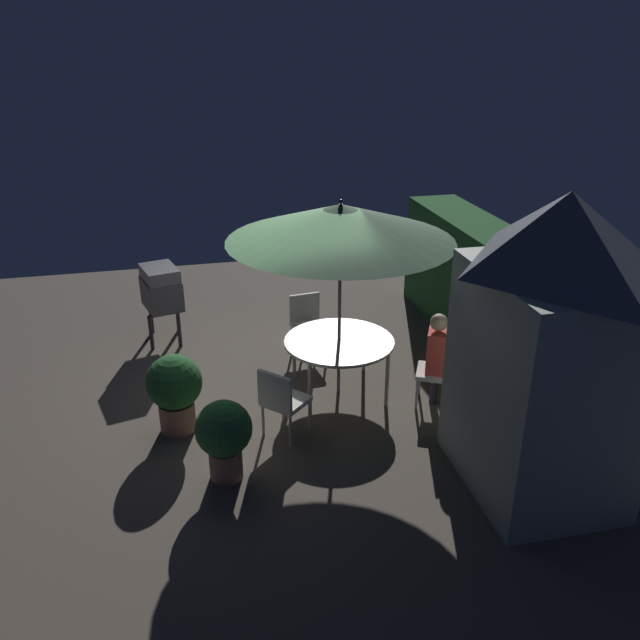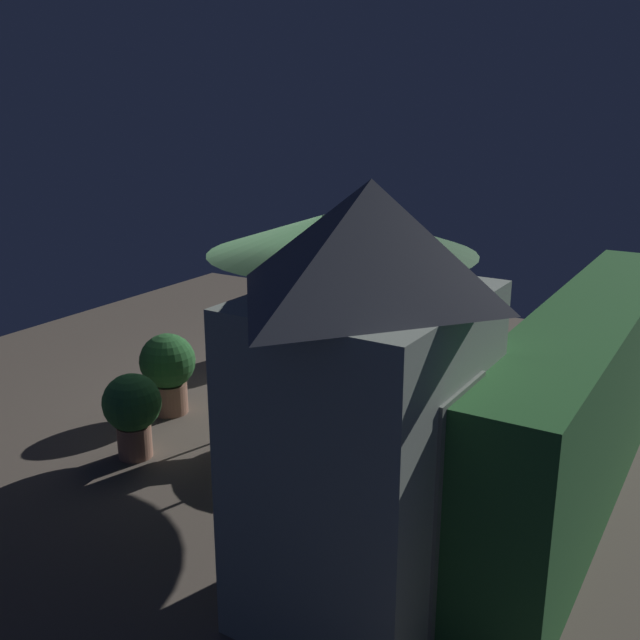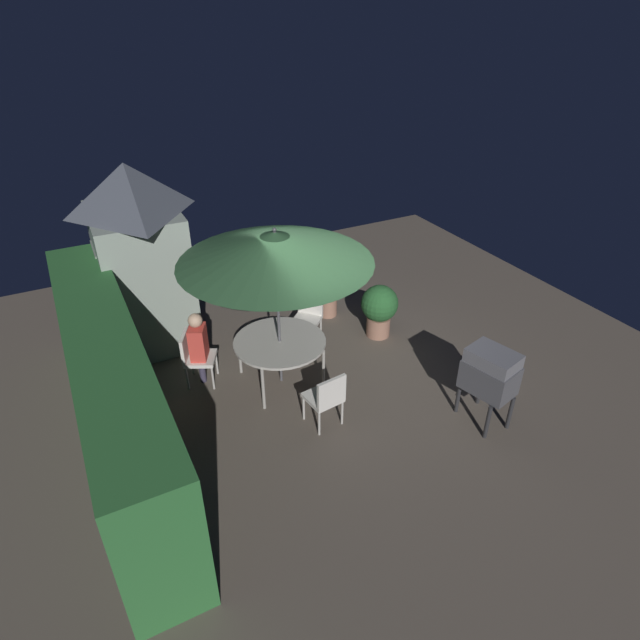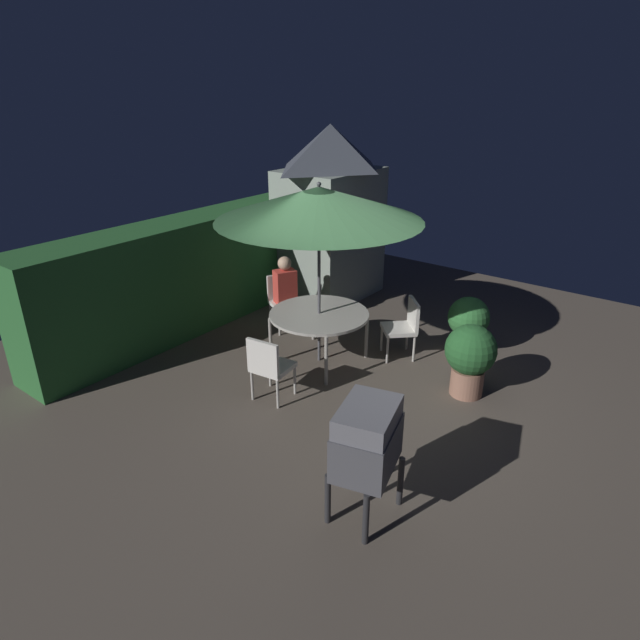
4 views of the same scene
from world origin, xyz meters
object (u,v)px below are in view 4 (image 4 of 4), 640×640
object	(u,v)px
patio_table	(319,316)
person_in_red	(285,285)
bbq_grill	(367,440)
chair_near_shed	(283,298)
chair_far_side	(269,365)
chair_toward_hedge	(404,324)
potted_plant_by_grill	(468,322)
garden_shed	(329,212)
potted_plant_by_shed	(470,356)
patio_umbrella	(319,204)

from	to	relation	value
patio_table	person_in_red	xyz separation A→B (m)	(0.56, 1.13, 0.07)
bbq_grill	chair_near_shed	bearing A→B (deg)	50.72
chair_far_side	chair_toward_hedge	xyz separation A→B (m)	(2.13, -0.77, 0.00)
bbq_grill	chair_near_shed	distance (m)	4.45
bbq_grill	potted_plant_by_grill	xyz separation A→B (m)	(3.71, 0.58, -0.30)
patio_table	bbq_grill	size ratio (longest dim) A/B	1.20
bbq_grill	person_in_red	world-z (taller)	person_in_red
garden_shed	chair_toward_hedge	size ratio (longest dim) A/B	3.50
patio_table	potted_plant_by_shed	xyz separation A→B (m)	(0.43, -2.13, -0.15)
patio_table	potted_plant_by_shed	distance (m)	2.18
chair_far_side	potted_plant_by_grill	bearing A→B (deg)	-28.58
bbq_grill	garden_shed	bearing A→B (deg)	39.67
chair_toward_hedge	potted_plant_by_grill	size ratio (longest dim) A/B	0.97
garden_shed	chair_far_side	bearing A→B (deg)	-154.92
patio_umbrella	chair_near_shed	world-z (taller)	patio_umbrella
patio_table	garden_shed	bearing A→B (deg)	33.29
bbq_grill	person_in_red	bearing A→B (deg)	50.47
garden_shed	patio_table	bearing A→B (deg)	-146.71
patio_table	chair_far_side	world-z (taller)	chair_far_side
garden_shed	chair_near_shed	size ratio (longest dim) A/B	3.50
bbq_grill	potted_plant_by_grill	world-z (taller)	bbq_grill
chair_near_shed	person_in_red	world-z (taller)	person_in_red
patio_table	potted_plant_by_shed	world-z (taller)	potted_plant_by_shed
chair_toward_hedge	potted_plant_by_shed	size ratio (longest dim) A/B	0.91
chair_near_shed	person_in_red	size ratio (longest dim) A/B	0.71
patio_umbrella	bbq_grill	distance (m)	3.48
garden_shed	potted_plant_by_grill	xyz separation A→B (m)	(-0.80, -3.17, -1.06)
chair_toward_hedge	person_in_red	bearing A→B (deg)	98.72
potted_plant_by_shed	person_in_red	size ratio (longest dim) A/B	0.79
potted_plant_by_shed	chair_far_side	bearing A→B (deg)	130.53
potted_plant_by_shed	person_in_red	bearing A→B (deg)	87.75
patio_umbrella	potted_plant_by_grill	xyz separation A→B (m)	(1.50, -1.65, -1.80)
patio_umbrella	chair_near_shed	xyz separation A→B (m)	(0.60, 1.20, -1.82)
bbq_grill	chair_toward_hedge	xyz separation A→B (m)	(3.09, 1.31, -0.33)
patio_umbrella	chair_near_shed	distance (m)	2.26
garden_shed	patio_umbrella	size ratio (longest dim) A/B	1.12
garden_shed	person_in_red	size ratio (longest dim) A/B	2.50
chair_near_shed	chair_far_side	distance (m)	2.30
chair_near_shed	potted_plant_by_shed	bearing A→B (deg)	-92.85
bbq_grill	chair_near_shed	size ratio (longest dim) A/B	1.33
bbq_grill	chair_near_shed	world-z (taller)	bbq_grill
patio_table	chair_far_side	xyz separation A→B (m)	(-1.26, -0.15, -0.20)
garden_shed	person_in_red	distance (m)	1.96
patio_table	chair_near_shed	size ratio (longest dim) A/B	1.60
garden_shed	person_in_red	bearing A→B (deg)	-167.53
chair_near_shed	potted_plant_by_grill	size ratio (longest dim) A/B	0.97
patio_umbrella	chair_near_shed	size ratio (longest dim) A/B	3.12
bbq_grill	chair_near_shed	xyz separation A→B (m)	(2.81, 3.43, -0.33)
potted_plant_by_shed	chair_toward_hedge	bearing A→B (deg)	69.89
chair_toward_hedge	potted_plant_by_shed	distance (m)	1.29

